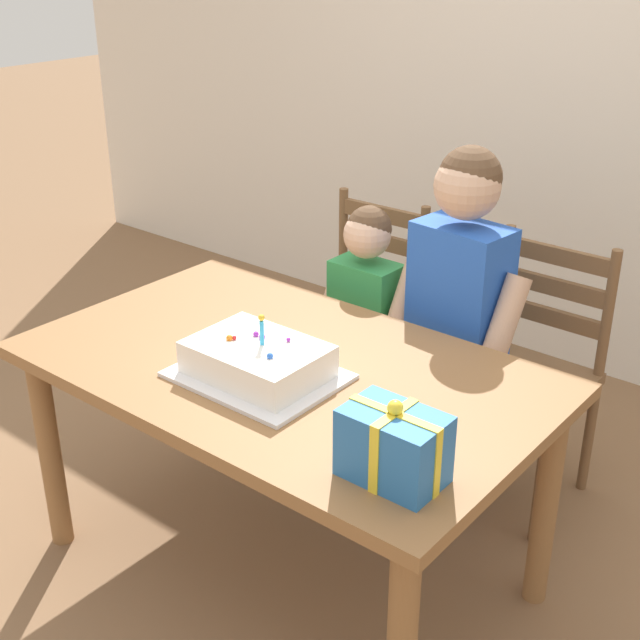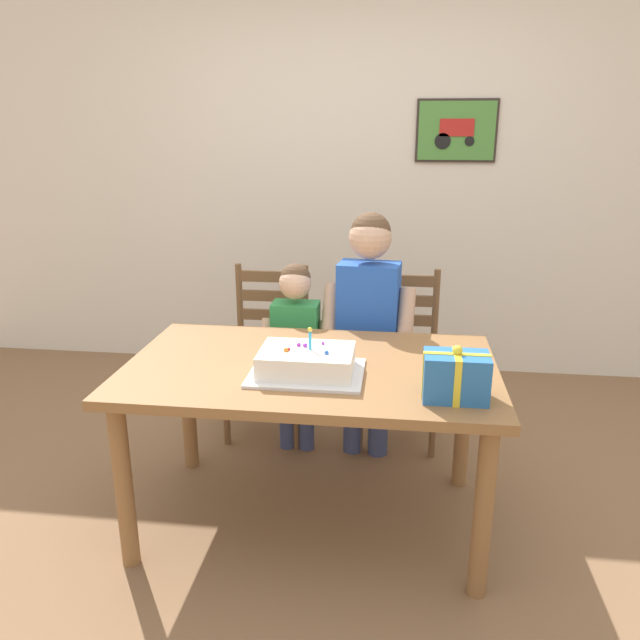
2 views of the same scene
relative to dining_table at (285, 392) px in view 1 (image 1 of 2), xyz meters
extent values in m
plane|color=#846042|center=(0.00, 0.00, -0.64)|extent=(20.00, 20.00, 0.00)
cube|color=silver|center=(0.00, 1.92, 0.66)|extent=(6.40, 0.08, 2.60)
cube|color=olive|center=(0.00, 0.00, 0.07)|extent=(1.50, 0.90, 0.04)
cylinder|color=olive|center=(-0.67, -0.37, -0.29)|extent=(0.07, 0.07, 0.69)
cylinder|color=olive|center=(-0.67, 0.37, -0.29)|extent=(0.07, 0.07, 0.69)
cylinder|color=olive|center=(0.67, 0.37, -0.29)|extent=(0.07, 0.07, 0.69)
cube|color=silver|center=(0.00, -0.11, 0.10)|extent=(0.44, 0.34, 0.01)
cube|color=white|center=(0.00, -0.11, 0.15)|extent=(0.36, 0.26, 0.09)
cylinder|color=#33ADE5|center=(0.01, -0.10, 0.23)|extent=(0.01, 0.01, 0.07)
sphere|color=yellow|center=(0.01, -0.10, 0.28)|extent=(0.02, 0.02, 0.02)
sphere|color=purple|center=(-0.01, -0.08, 0.20)|extent=(0.02, 0.02, 0.02)
sphere|color=orange|center=(-0.08, -0.14, 0.20)|extent=(0.02, 0.02, 0.02)
sphere|color=blue|center=(0.08, -0.15, 0.20)|extent=(0.02, 0.02, 0.02)
sphere|color=purple|center=(-0.04, -0.07, 0.20)|extent=(0.02, 0.02, 0.02)
sphere|color=purple|center=(0.06, -0.04, 0.20)|extent=(0.01, 0.01, 0.01)
sphere|color=red|center=(-0.07, -0.13, 0.20)|extent=(0.01, 0.01, 0.01)
cube|color=#286BB7|center=(0.55, -0.26, 0.18)|extent=(0.23, 0.15, 0.17)
cube|color=yellow|center=(0.55, -0.26, 0.18)|extent=(0.23, 0.02, 0.17)
cube|color=yellow|center=(0.55, -0.26, 0.18)|extent=(0.02, 0.15, 0.17)
sphere|color=yellow|center=(0.55, -0.26, 0.28)|extent=(0.04, 0.04, 0.04)
cube|color=brown|center=(-0.36, 0.80, -0.19)|extent=(0.42, 0.42, 0.04)
cylinder|color=brown|center=(-0.17, 0.62, -0.43)|extent=(0.04, 0.04, 0.43)
cylinder|color=brown|center=(-0.55, 0.61, -0.43)|extent=(0.04, 0.04, 0.43)
cylinder|color=brown|center=(-0.17, 1.00, -0.43)|extent=(0.04, 0.04, 0.43)
cylinder|color=brown|center=(-0.55, 0.99, -0.43)|extent=(0.04, 0.04, 0.43)
cylinder|color=brown|center=(-0.17, 1.00, 0.05)|extent=(0.04, 0.04, 0.45)
cylinder|color=brown|center=(-0.55, 0.99, 0.05)|extent=(0.04, 0.04, 0.45)
cube|color=brown|center=(-0.36, 0.99, -0.01)|extent=(0.36, 0.03, 0.06)
cube|color=brown|center=(-0.36, 0.99, 0.10)|extent=(0.36, 0.03, 0.06)
cube|color=brown|center=(-0.36, 0.99, 0.21)|extent=(0.36, 0.03, 0.06)
cube|color=brown|center=(0.36, 0.80, -0.19)|extent=(0.42, 0.42, 0.04)
cylinder|color=brown|center=(0.55, 0.61, -0.43)|extent=(0.04, 0.04, 0.43)
cylinder|color=brown|center=(0.17, 0.62, -0.43)|extent=(0.04, 0.04, 0.43)
cylinder|color=brown|center=(0.55, 0.99, -0.43)|extent=(0.04, 0.04, 0.43)
cylinder|color=brown|center=(0.17, 1.00, -0.43)|extent=(0.04, 0.04, 0.43)
cylinder|color=brown|center=(0.55, 0.99, 0.05)|extent=(0.04, 0.04, 0.45)
cylinder|color=brown|center=(0.17, 1.00, 0.05)|extent=(0.04, 0.04, 0.45)
cube|color=brown|center=(0.36, 0.99, -0.01)|extent=(0.36, 0.03, 0.06)
cube|color=brown|center=(0.36, 0.99, 0.10)|extent=(0.36, 0.03, 0.06)
cube|color=brown|center=(0.36, 0.99, 0.21)|extent=(0.36, 0.03, 0.06)
cylinder|color=#38426B|center=(0.27, 0.61, -0.40)|extent=(0.10, 0.10, 0.48)
cylinder|color=#38426B|center=(0.13, 0.63, -0.40)|extent=(0.10, 0.10, 0.48)
cube|color=blue|center=(0.20, 0.62, 0.11)|extent=(0.31, 0.21, 0.55)
cylinder|color=tan|center=(0.38, 0.56, 0.09)|extent=(0.10, 0.23, 0.36)
cylinder|color=tan|center=(0.01, 0.60, 0.09)|extent=(0.10, 0.23, 0.36)
sphere|color=tan|center=(0.20, 0.62, 0.51)|extent=(0.21, 0.21, 0.21)
sphere|color=brown|center=(0.20, 0.63, 0.53)|extent=(0.19, 0.19, 0.19)
cylinder|color=#38426B|center=(-0.11, 0.62, -0.45)|extent=(0.08, 0.08, 0.38)
cylinder|color=#38426B|center=(-0.22, 0.62, -0.45)|extent=(0.08, 0.08, 0.38)
cube|color=#2D934C|center=(-0.17, 0.62, -0.04)|extent=(0.24, 0.15, 0.43)
cylinder|color=#E0B293|center=(-0.02, 0.59, -0.06)|extent=(0.07, 0.18, 0.29)
cylinder|color=#E0B293|center=(-0.32, 0.59, -0.06)|extent=(0.07, 0.18, 0.29)
sphere|color=#E0B293|center=(-0.17, 0.62, 0.27)|extent=(0.16, 0.16, 0.16)
sphere|color=brown|center=(-0.17, 0.63, 0.29)|extent=(0.15, 0.15, 0.15)
camera|label=1|loc=(1.43, -1.60, 1.23)|focal=48.02mm
camera|label=2|loc=(0.33, -2.31, 1.02)|focal=34.58mm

